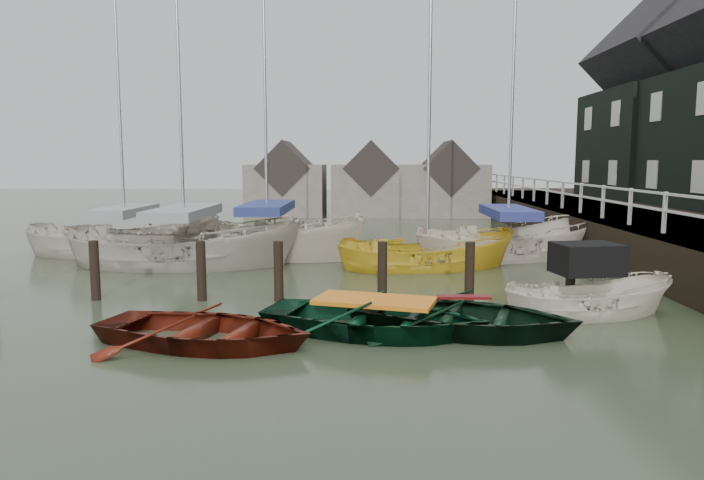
{
  "coord_description": "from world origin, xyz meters",
  "views": [
    {
      "loc": [
        0.88,
        -11.22,
        3.24
      ],
      "look_at": [
        0.49,
        3.28,
        1.4
      ],
      "focal_mm": 32.0,
      "sensor_mm": 36.0,
      "label": 1
    }
  ],
  "objects_px": {
    "motorboat": "(587,310)",
    "sailboat_b": "(268,254)",
    "sailboat_a": "(185,264)",
    "sailboat_c": "(427,267)",
    "rowboat_red": "(206,345)",
    "sailboat_e": "(126,252)",
    "rowboat_dkgreen": "(463,332)",
    "sailboat_d": "(507,256)",
    "rowboat_green": "(375,333)"
  },
  "relations": [
    {
      "from": "motorboat",
      "to": "sailboat_b",
      "type": "xyz_separation_m",
      "value": [
        -8.07,
        8.12,
        -0.06
      ]
    },
    {
      "from": "sailboat_a",
      "to": "sailboat_b",
      "type": "bearing_deg",
      "value": -47.66
    },
    {
      "from": "motorboat",
      "to": "sailboat_c",
      "type": "distance_m",
      "value": 6.47
    },
    {
      "from": "motorboat",
      "to": "sailboat_c",
      "type": "relative_size",
      "value": 0.42
    },
    {
      "from": "rowboat_red",
      "to": "sailboat_e",
      "type": "distance_m",
      "value": 12.16
    },
    {
      "from": "sailboat_b",
      "to": "rowboat_dkgreen",
      "type": "bearing_deg",
      "value": -130.03
    },
    {
      "from": "rowboat_dkgreen",
      "to": "sailboat_b",
      "type": "relative_size",
      "value": 0.37
    },
    {
      "from": "rowboat_red",
      "to": "sailboat_c",
      "type": "height_order",
      "value": "sailboat_c"
    },
    {
      "from": "motorboat",
      "to": "sailboat_e",
      "type": "xyz_separation_m",
      "value": [
        -13.11,
        8.46,
        -0.06
      ]
    },
    {
      "from": "motorboat",
      "to": "sailboat_d",
      "type": "xyz_separation_m",
      "value": [
        0.03,
        7.83,
        -0.06
      ]
    },
    {
      "from": "rowboat_dkgreen",
      "to": "sailboat_a",
      "type": "xyz_separation_m",
      "value": [
        -7.5,
        7.4,
        0.06
      ]
    },
    {
      "from": "rowboat_green",
      "to": "sailboat_b",
      "type": "relative_size",
      "value": 0.37
    },
    {
      "from": "rowboat_red",
      "to": "rowboat_green",
      "type": "bearing_deg",
      "value": -60.32
    },
    {
      "from": "sailboat_b",
      "to": "sailboat_d",
      "type": "distance_m",
      "value": 8.11
    },
    {
      "from": "rowboat_red",
      "to": "sailboat_a",
      "type": "bearing_deg",
      "value": 33.03
    },
    {
      "from": "sailboat_e",
      "to": "sailboat_d",
      "type": "bearing_deg",
      "value": -103.79
    },
    {
      "from": "rowboat_red",
      "to": "sailboat_c",
      "type": "distance_m",
      "value": 9.38
    },
    {
      "from": "rowboat_green",
      "to": "sailboat_d",
      "type": "xyz_separation_m",
      "value": [
        4.52,
        9.34,
        0.06
      ]
    },
    {
      "from": "sailboat_c",
      "to": "sailboat_d",
      "type": "xyz_separation_m",
      "value": [
        2.87,
        2.02,
        0.05
      ]
    },
    {
      "from": "sailboat_c",
      "to": "sailboat_b",
      "type": "bearing_deg",
      "value": 54.1
    },
    {
      "from": "sailboat_c",
      "to": "sailboat_e",
      "type": "bearing_deg",
      "value": 63.45
    },
    {
      "from": "rowboat_red",
      "to": "sailboat_a",
      "type": "relative_size",
      "value": 0.33
    },
    {
      "from": "sailboat_d",
      "to": "sailboat_c",
      "type": "bearing_deg",
      "value": 106.42
    },
    {
      "from": "rowboat_dkgreen",
      "to": "sailboat_c",
      "type": "relative_size",
      "value": 0.46
    },
    {
      "from": "sailboat_b",
      "to": "rowboat_red",
      "type": "bearing_deg",
      "value": -155.85
    },
    {
      "from": "motorboat",
      "to": "sailboat_b",
      "type": "relative_size",
      "value": 0.34
    },
    {
      "from": "motorboat",
      "to": "sailboat_b",
      "type": "height_order",
      "value": "sailboat_b"
    },
    {
      "from": "sailboat_c",
      "to": "sailboat_e",
      "type": "distance_m",
      "value": 10.61
    },
    {
      "from": "motorboat",
      "to": "sailboat_a",
      "type": "height_order",
      "value": "sailboat_a"
    },
    {
      "from": "sailboat_b",
      "to": "sailboat_d",
      "type": "xyz_separation_m",
      "value": [
        8.1,
        -0.29,
        0.01
      ]
    },
    {
      "from": "rowboat_dkgreen",
      "to": "sailboat_e",
      "type": "height_order",
      "value": "sailboat_e"
    },
    {
      "from": "rowboat_green",
      "to": "motorboat",
      "type": "relative_size",
      "value": 1.1
    },
    {
      "from": "motorboat",
      "to": "sailboat_e",
      "type": "height_order",
      "value": "sailboat_e"
    },
    {
      "from": "rowboat_green",
      "to": "sailboat_c",
      "type": "bearing_deg",
      "value": 2.93
    },
    {
      "from": "sailboat_a",
      "to": "sailboat_d",
      "type": "height_order",
      "value": "sailboat_d"
    },
    {
      "from": "motorboat",
      "to": "sailboat_b",
      "type": "distance_m",
      "value": 11.45
    },
    {
      "from": "sailboat_b",
      "to": "sailboat_c",
      "type": "xyz_separation_m",
      "value": [
        5.23,
        -2.31,
        -0.05
      ]
    },
    {
      "from": "rowboat_green",
      "to": "rowboat_red",
      "type": "bearing_deg",
      "value": 120.91
    },
    {
      "from": "motorboat",
      "to": "rowboat_dkgreen",
      "type": "bearing_deg",
      "value": 106.4
    },
    {
      "from": "rowboat_green",
      "to": "motorboat",
      "type": "height_order",
      "value": "motorboat"
    },
    {
      "from": "rowboat_red",
      "to": "motorboat",
      "type": "height_order",
      "value": "motorboat"
    },
    {
      "from": "sailboat_d",
      "to": "sailboat_e",
      "type": "height_order",
      "value": "sailboat_d"
    },
    {
      "from": "rowboat_green",
      "to": "sailboat_e",
      "type": "height_order",
      "value": "sailboat_e"
    },
    {
      "from": "rowboat_red",
      "to": "sailboat_b",
      "type": "bearing_deg",
      "value": 17.58
    },
    {
      "from": "sailboat_a",
      "to": "sailboat_b",
      "type": "height_order",
      "value": "sailboat_a"
    },
    {
      "from": "rowboat_dkgreen",
      "to": "sailboat_d",
      "type": "bearing_deg",
      "value": 0.88
    },
    {
      "from": "rowboat_red",
      "to": "sailboat_a",
      "type": "xyz_separation_m",
      "value": [
        -2.81,
        8.35,
        0.06
      ]
    },
    {
      "from": "rowboat_red",
      "to": "rowboat_dkgreen",
      "type": "relative_size",
      "value": 0.92
    },
    {
      "from": "motorboat",
      "to": "sailboat_a",
      "type": "distance_m",
      "value": 11.93
    },
    {
      "from": "sailboat_d",
      "to": "sailboat_b",
      "type": "bearing_deg",
      "value": 69.28
    }
  ]
}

